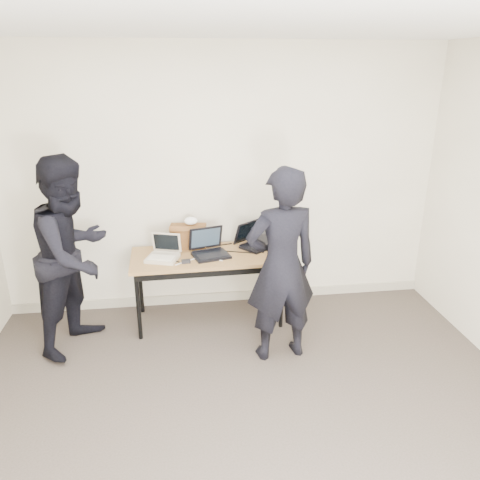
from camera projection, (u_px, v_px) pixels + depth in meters
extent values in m
cube|color=#433933|center=(257.00, 458.00, 3.16)|extent=(4.50, 4.50, 0.05)
cube|color=white|center=(264.00, 6.00, 2.20)|extent=(4.50, 4.50, 0.05)
cube|color=beige|center=(222.00, 181.00, 4.79)|extent=(4.50, 0.05, 2.70)
cube|color=olive|center=(208.00, 256.00, 4.60)|extent=(1.52, 0.69, 0.03)
cylinder|color=black|center=(138.00, 307.00, 4.38)|extent=(0.04, 0.04, 0.68)
cylinder|color=black|center=(281.00, 296.00, 4.59)|extent=(0.04, 0.04, 0.68)
cylinder|color=black|center=(140.00, 282.00, 4.87)|extent=(0.04, 0.04, 0.68)
cylinder|color=black|center=(270.00, 274.00, 5.08)|extent=(0.04, 0.04, 0.68)
cube|color=black|center=(211.00, 273.00, 4.36)|extent=(1.40, 0.06, 0.06)
cube|color=#BBAD96|center=(163.00, 258.00, 4.46)|extent=(0.35, 0.32, 0.03)
cube|color=beige|center=(161.00, 258.00, 4.43)|extent=(0.26, 0.20, 0.01)
cube|color=#BBAD96|center=(167.00, 242.00, 4.55)|extent=(0.29, 0.13, 0.20)
cube|color=black|center=(166.00, 242.00, 4.54)|extent=(0.24, 0.11, 0.16)
cube|color=#BBAD96|center=(167.00, 252.00, 4.57)|extent=(0.25, 0.10, 0.02)
cube|color=black|center=(211.00, 256.00, 4.54)|extent=(0.39, 0.34, 0.02)
cube|color=black|center=(212.00, 255.00, 4.51)|extent=(0.30, 0.21, 0.01)
cube|color=black|center=(206.00, 238.00, 4.64)|extent=(0.35, 0.16, 0.24)
cube|color=#26333F|center=(206.00, 238.00, 4.63)|extent=(0.30, 0.13, 0.20)
cube|color=black|center=(207.00, 250.00, 4.65)|extent=(0.30, 0.10, 0.02)
cube|color=black|center=(259.00, 246.00, 4.78)|extent=(0.42, 0.40, 0.02)
cube|color=black|center=(261.00, 246.00, 4.76)|extent=(0.30, 0.28, 0.01)
cube|color=black|center=(248.00, 231.00, 4.84)|extent=(0.32, 0.28, 0.23)
cube|color=black|center=(248.00, 231.00, 4.84)|extent=(0.27, 0.23, 0.19)
cube|color=black|center=(250.00, 242.00, 4.86)|extent=(0.25, 0.20, 0.02)
cube|color=brown|center=(188.00, 236.00, 4.74)|extent=(0.38, 0.20, 0.24)
cube|color=brown|center=(188.00, 229.00, 4.65)|extent=(0.37, 0.12, 0.07)
cube|color=brown|center=(204.00, 238.00, 4.75)|extent=(0.03, 0.10, 0.02)
ellipsoid|color=white|center=(191.00, 221.00, 4.68)|extent=(0.14, 0.11, 0.08)
cube|color=black|center=(268.00, 237.00, 4.81)|extent=(0.32, 0.28, 0.17)
cube|color=black|center=(186.00, 261.00, 4.40)|extent=(0.08, 0.06, 0.03)
cube|color=silver|center=(211.00, 259.00, 4.48)|extent=(0.22, 0.13, 0.01)
cube|color=black|center=(165.00, 259.00, 4.48)|extent=(0.28, 0.19, 0.01)
cube|color=silver|center=(187.00, 261.00, 4.44)|extent=(0.23, 0.17, 0.01)
cube|color=black|center=(220.00, 245.00, 4.83)|extent=(0.25, 0.06, 0.01)
cube|color=black|center=(238.00, 252.00, 4.65)|extent=(0.32, 0.11, 0.01)
cube|color=black|center=(258.00, 248.00, 4.74)|extent=(0.12, 0.24, 0.01)
imported|color=black|center=(281.00, 266.00, 3.96)|extent=(0.69, 0.51, 1.73)
imported|color=black|center=(73.00, 255.00, 4.14)|extent=(0.99, 1.08, 1.78)
cube|color=#ACA48E|center=(224.00, 296.00, 5.21)|extent=(4.50, 0.03, 0.10)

